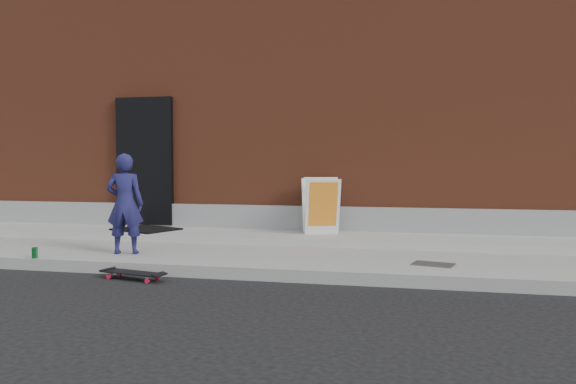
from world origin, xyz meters
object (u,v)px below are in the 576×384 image
(pizza_sign, at_px, (321,205))
(soda_can, at_px, (35,253))
(child, at_px, (125,204))
(skateboard, at_px, (133,273))

(pizza_sign, bearing_deg, soda_can, -142.95)
(child, xyz_separation_m, soda_can, (-0.96, -0.58, -0.61))
(pizza_sign, distance_m, soda_can, 4.17)
(pizza_sign, xyz_separation_m, soda_can, (-3.31, -2.50, -0.48))
(soda_can, bearing_deg, skateboard, -10.71)
(child, height_order, soda_can, child)
(pizza_sign, height_order, soda_can, pizza_sign)
(child, bearing_deg, soda_can, 17.77)
(skateboard, height_order, pizza_sign, pizza_sign)
(skateboard, bearing_deg, child, 123.06)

